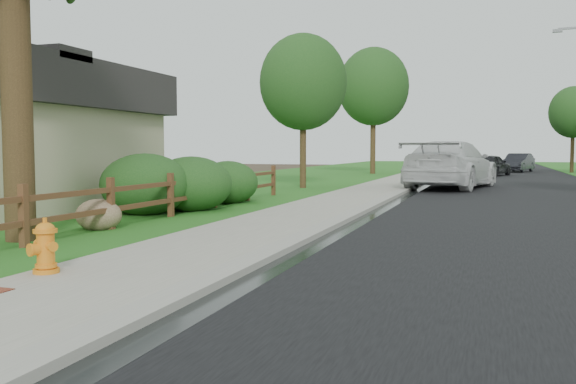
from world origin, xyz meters
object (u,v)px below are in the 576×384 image
(white_suv, at_px, (451,165))
(fire_hydrant, at_px, (45,248))
(dark_car_mid, at_px, (491,165))
(ranch_fence, at_px, (143,197))

(white_suv, bearing_deg, fire_hydrant, 90.67)
(fire_hydrant, height_order, dark_car_mid, dark_car_mid)
(ranch_fence, height_order, fire_hydrant, ranch_fence)
(fire_hydrant, distance_m, dark_car_mid, 34.28)
(white_suv, height_order, dark_car_mid, white_suv)
(white_suv, bearing_deg, dark_car_mid, -85.71)
(ranch_fence, xyz_separation_m, white_suv, (5.60, 15.01, 0.39))
(fire_hydrant, bearing_deg, dark_car_mid, 81.13)
(ranch_fence, relative_size, dark_car_mid, 4.26)
(white_suv, distance_m, dark_car_mid, 13.60)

